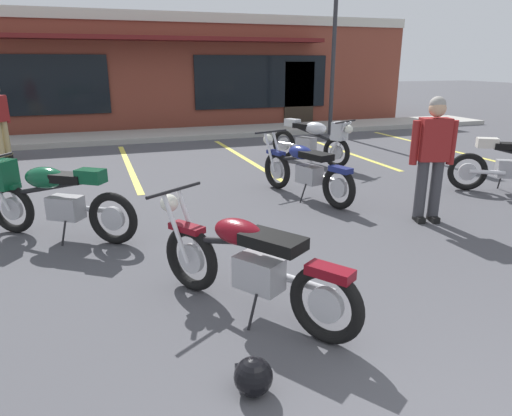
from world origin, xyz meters
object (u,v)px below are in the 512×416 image
Objects in this scene: motorcycle_green_cafe_racer at (305,169)px; motorcycle_orange_scrambler at (51,196)px; person_in_black_shirt at (432,152)px; motorcycle_silver_naked at (313,139)px; helmet_on_pavement at (253,376)px; parking_lot_lamp_post at (337,12)px; motorcycle_foreground_classic at (249,263)px.

motorcycle_green_cafe_racer is 1.13× the size of motorcycle_orange_scrambler.
person_in_black_shirt is (4.77, -1.03, 0.42)m from motorcycle_orange_scrambler.
helmet_on_pavement is (-3.59, -6.40, -0.40)m from motorcycle_silver_naked.
motorcycle_green_cafe_racer is 1.99m from person_in_black_shirt.
motorcycle_silver_naked reaches higher than helmet_on_pavement.
helmet_on_pavement is at bearing -120.98° from parking_lot_lamp_post.
person_in_black_shirt reaches higher than helmet_on_pavement.
motorcycle_silver_naked is at bearing 60.83° from motorcycle_green_cafe_racer.
helmet_on_pavement is at bearing -119.30° from motorcycle_silver_naked.
motorcycle_foreground_classic is 1.10m from helmet_on_pavement.
parking_lot_lamp_post is at bearing 56.08° from motorcycle_silver_naked.
motorcycle_silver_naked is at bearing -123.92° from parking_lot_lamp_post.
motorcycle_green_cafe_racer is at bearing -122.08° from parking_lot_lamp_post.
motorcycle_silver_naked is at bearing 60.70° from helmet_on_pavement.
motorcycle_foreground_classic is 0.90× the size of motorcycle_green_cafe_racer.
motorcycle_orange_scrambler is 1.09× the size of person_in_black_shirt.
motorcycle_green_cafe_racer reaches higher than helmet_on_pavement.
motorcycle_green_cafe_racer is 7.47m from parking_lot_lamp_post.
motorcycle_green_cafe_racer is at bearing 57.27° from motorcycle_foreground_classic.
motorcycle_foreground_classic and motorcycle_green_cafe_racer have the same top height.
parking_lot_lamp_post reaches higher than motorcycle_silver_naked.
parking_lot_lamp_post is (3.64, 5.81, 2.96)m from motorcycle_green_cafe_racer.
person_in_black_shirt reaches higher than motorcycle_green_cafe_racer.
person_in_black_shirt is at bearing 26.01° from motorcycle_foreground_classic.
motorcycle_silver_naked is 5.11m from parking_lot_lamp_post.
motorcycle_green_cafe_racer is 3.73m from motorcycle_orange_scrambler.
person_in_black_shirt is at bearing -93.02° from motorcycle_silver_naked.
motorcycle_foreground_classic is at bearing -122.73° from motorcycle_green_cafe_racer.
person_in_black_shirt reaches higher than motorcycle_orange_scrambler.
motorcycle_foreground_classic is 3.05m from motorcycle_orange_scrambler.
motorcycle_foreground_classic is at bearing -122.31° from parking_lot_lamp_post.
helmet_on_pavement is at bearing -119.37° from motorcycle_green_cafe_racer.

